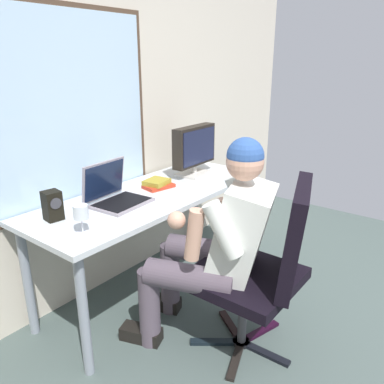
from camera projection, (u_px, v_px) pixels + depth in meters
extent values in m
cube|color=beige|center=(83.00, 95.00, 2.40)|extent=(5.03, 0.06, 2.70)
cube|color=#4C3828|center=(53.00, 112.00, 2.22)|extent=(1.45, 0.01, 1.19)
cube|color=silver|center=(53.00, 112.00, 2.22)|extent=(1.39, 0.02, 1.13)
cylinder|color=gray|center=(84.00, 316.00, 1.91)|extent=(0.05, 0.05, 0.70)
cylinder|color=gray|center=(246.00, 218.00, 3.09)|extent=(0.05, 0.05, 0.70)
cylinder|color=gray|center=(27.00, 281.00, 2.21)|extent=(0.05, 0.05, 0.70)
cylinder|color=gray|center=(195.00, 204.00, 3.39)|extent=(0.05, 0.05, 0.70)
cube|color=silver|center=(153.00, 195.00, 2.53)|extent=(1.72, 0.65, 0.03)
cube|color=black|center=(236.00, 360.00, 2.09)|extent=(0.29, 0.14, 0.02)
cube|color=black|center=(264.00, 353.00, 2.14)|extent=(0.05, 0.30, 0.02)
cube|color=black|center=(259.00, 332.00, 2.31)|extent=(0.30, 0.13, 0.02)
cube|color=black|center=(231.00, 326.00, 2.36)|extent=(0.20, 0.27, 0.02)
cube|color=black|center=(216.00, 342.00, 2.22)|extent=(0.21, 0.26, 0.02)
cylinder|color=black|center=(241.00, 342.00, 2.22)|extent=(0.10, 0.10, 0.02)
cylinder|color=#3F3F44|center=(243.00, 311.00, 2.16)|extent=(0.05, 0.05, 0.40)
cube|color=black|center=(245.00, 277.00, 2.08)|extent=(0.54, 0.54, 0.06)
cube|color=black|center=(294.00, 235.00, 1.92)|extent=(0.52, 0.28, 0.52)
cylinder|color=#544855|center=(206.00, 251.00, 2.30)|extent=(0.30, 0.50, 0.15)
cylinder|color=#544855|center=(170.00, 278.00, 2.45)|extent=(0.12, 0.12, 0.47)
cube|color=black|center=(162.00, 303.00, 2.53)|extent=(0.17, 0.26, 0.08)
cylinder|color=#544855|center=(189.00, 278.00, 2.02)|extent=(0.30, 0.50, 0.15)
cylinder|color=#544855|center=(149.00, 307.00, 2.16)|extent=(0.12, 0.12, 0.47)
cube|color=black|center=(141.00, 334.00, 2.25)|extent=(0.17, 0.26, 0.08)
cube|color=silver|center=(242.00, 230.00, 2.01)|extent=(0.47, 0.43, 0.52)
sphere|color=tan|center=(245.00, 162.00, 1.89)|extent=(0.19, 0.19, 0.19)
sphere|color=#2E5295|center=(245.00, 156.00, 1.88)|extent=(0.19, 0.19, 0.19)
cylinder|color=silver|center=(241.00, 199.00, 2.19)|extent=(0.15, 0.22, 0.29)
cylinder|color=tan|center=(226.00, 219.00, 2.27)|extent=(0.11, 0.13, 0.27)
sphere|color=tan|center=(219.00, 223.00, 2.29)|extent=(0.09, 0.09, 0.09)
cylinder|color=silver|center=(223.00, 230.00, 1.80)|extent=(0.15, 0.23, 0.29)
cylinder|color=tan|center=(194.00, 235.00, 1.86)|extent=(0.11, 0.13, 0.27)
sphere|color=tan|center=(176.00, 220.00, 1.86)|extent=(0.09, 0.09, 0.09)
cube|color=beige|center=(194.00, 174.00, 2.91)|extent=(0.25, 0.20, 0.02)
cylinder|color=beige|center=(194.00, 169.00, 2.90)|extent=(0.04, 0.04, 0.06)
cube|color=black|center=(194.00, 146.00, 2.84)|extent=(0.42, 0.10, 0.29)
cube|color=#191E38|center=(199.00, 146.00, 2.81)|extent=(0.38, 0.02, 0.25)
cube|color=gray|center=(122.00, 203.00, 2.31)|extent=(0.35, 0.27, 0.02)
cube|color=black|center=(122.00, 202.00, 2.31)|extent=(0.32, 0.24, 0.00)
cube|color=gray|center=(104.00, 180.00, 2.35)|extent=(0.33, 0.07, 0.23)
cube|color=#0F1933|center=(105.00, 180.00, 2.34)|extent=(0.31, 0.06, 0.21)
cylinder|color=silver|center=(83.00, 233.00, 1.93)|extent=(0.07, 0.07, 0.00)
cylinder|color=silver|center=(82.00, 226.00, 1.92)|extent=(0.01, 0.01, 0.08)
cylinder|color=silver|center=(81.00, 212.00, 1.89)|extent=(0.07, 0.07, 0.07)
cylinder|color=#4D051B|center=(81.00, 217.00, 1.90)|extent=(0.07, 0.07, 0.02)
cube|color=black|center=(52.00, 206.00, 2.07)|extent=(0.10, 0.10, 0.16)
cylinder|color=#333338|center=(56.00, 204.00, 2.03)|extent=(0.06, 0.01, 0.06)
cube|color=red|center=(159.00, 186.00, 2.61)|extent=(0.22, 0.16, 0.02)
cube|color=olive|center=(157.00, 182.00, 2.61)|extent=(0.18, 0.16, 0.03)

